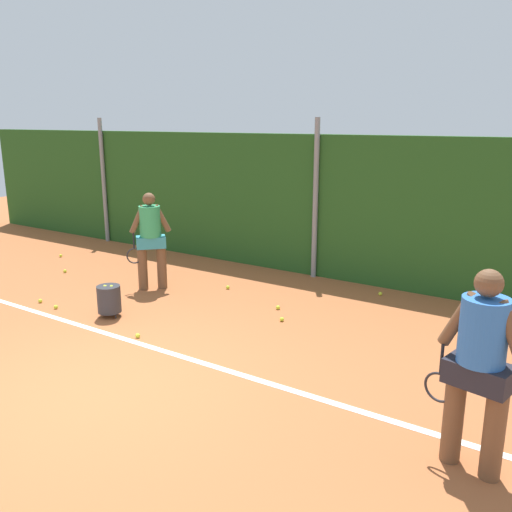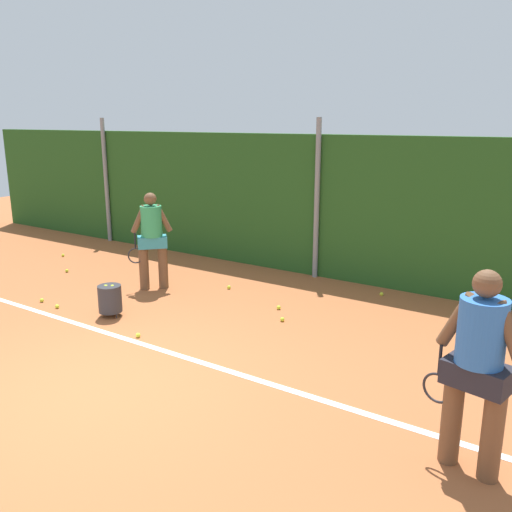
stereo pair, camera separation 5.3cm
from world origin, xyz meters
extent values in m
plane|color=#A85B33|center=(0.00, 1.62, 0.00)|extent=(31.03, 31.03, 0.00)
cube|color=#23511E|center=(0.00, 5.52, 1.36)|extent=(20.17, 0.25, 2.71)
cylinder|color=gray|center=(-5.82, 5.35, 1.51)|extent=(0.10, 0.10, 3.02)
cylinder|color=gray|center=(0.00, 5.35, 1.51)|extent=(0.10, 0.10, 3.02)
cube|color=white|center=(0.00, 1.14, 0.00)|extent=(14.74, 0.10, 0.01)
cylinder|color=brown|center=(4.04, 0.74, 0.40)|extent=(0.18, 0.18, 0.80)
cylinder|color=brown|center=(3.69, 0.82, 0.40)|extent=(0.18, 0.18, 0.80)
cube|color=#23232D|center=(3.87, 0.78, 0.90)|extent=(0.58, 0.41, 0.21)
cylinder|color=blue|center=(3.87, 0.78, 1.29)|extent=(0.39, 0.39, 0.57)
sphere|color=brown|center=(3.87, 0.78, 1.70)|extent=(0.23, 0.23, 0.23)
cylinder|color=brown|center=(4.08, 0.74, 1.33)|extent=(0.32, 0.15, 0.53)
cylinder|color=brown|center=(3.65, 0.82, 1.33)|extent=(0.32, 0.15, 0.53)
cylinder|color=black|center=(3.55, 0.79, 0.95)|extent=(0.03, 0.03, 0.28)
torus|color=#26262B|center=(3.55, 0.79, 0.68)|extent=(0.28, 0.08, 0.28)
cylinder|color=brown|center=(-1.97, 3.20, 0.38)|extent=(0.17, 0.17, 0.76)
cylinder|color=brown|center=(-2.20, 2.95, 0.38)|extent=(0.17, 0.17, 0.76)
cube|color=teal|center=(-2.09, 3.07, 0.87)|extent=(0.57, 0.58, 0.20)
cylinder|color=#339E60|center=(-2.09, 3.07, 1.24)|extent=(0.37, 0.37, 0.54)
sphere|color=brown|center=(-2.09, 3.07, 1.63)|extent=(0.22, 0.22, 0.22)
cylinder|color=brown|center=(-1.94, 3.23, 1.28)|extent=(0.25, 0.26, 0.52)
cylinder|color=brown|center=(-2.23, 2.92, 1.28)|extent=(0.25, 0.26, 0.52)
cylinder|color=black|center=(-2.25, 2.82, 0.91)|extent=(0.03, 0.03, 0.28)
torus|color=#26262B|center=(-2.25, 2.82, 0.64)|extent=(0.21, 0.22, 0.28)
cylinder|color=#2D2D33|center=(-1.64, 1.65, 0.29)|extent=(0.36, 0.36, 0.42)
cylinder|color=#2D2D33|center=(-1.51, 1.65, 0.04)|extent=(0.02, 0.02, 0.08)
cylinder|color=#2D2D33|center=(-1.76, 1.65, 0.04)|extent=(0.02, 0.02, 0.08)
cylinder|color=#2D2D33|center=(-1.64, 1.77, 0.04)|extent=(0.02, 0.02, 0.08)
sphere|color=#CCDB33|center=(-1.60, 1.68, 0.48)|extent=(0.07, 0.07, 0.07)
sphere|color=#CCDB33|center=(-1.69, 1.63, 0.48)|extent=(0.07, 0.07, 0.07)
sphere|color=#CCDB33|center=(3.48, 3.11, 0.03)|extent=(0.07, 0.07, 0.07)
sphere|color=#CCDB33|center=(-3.12, 1.46, 0.03)|extent=(0.07, 0.07, 0.07)
sphere|color=#CCDB33|center=(0.70, 2.93, 0.03)|extent=(0.07, 0.07, 0.07)
sphere|color=#CCDB33|center=(-5.43, 3.63, 0.03)|extent=(0.07, 0.07, 0.07)
sphere|color=#CCDB33|center=(-4.30, 2.87, 0.03)|extent=(0.07, 0.07, 0.07)
sphere|color=#CCDB33|center=(1.51, 4.93, 0.03)|extent=(0.07, 0.07, 0.07)
sphere|color=#CCDB33|center=(0.38, 3.36, 0.03)|extent=(0.07, 0.07, 0.07)
sphere|color=#CCDB33|center=(-0.67, 1.28, 0.03)|extent=(0.07, 0.07, 0.07)
sphere|color=#CCDB33|center=(-2.65, 1.41, 0.03)|extent=(0.07, 0.07, 0.07)
sphere|color=#CCDB33|center=(-0.93, 3.78, 0.03)|extent=(0.07, 0.07, 0.07)
camera|label=1|loc=(4.54, -3.67, 2.97)|focal=37.55mm
camera|label=2|loc=(4.58, -3.64, 2.97)|focal=37.55mm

